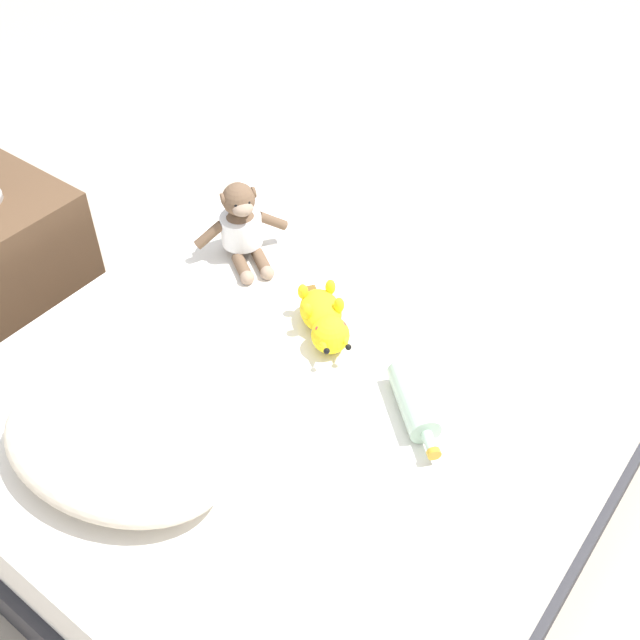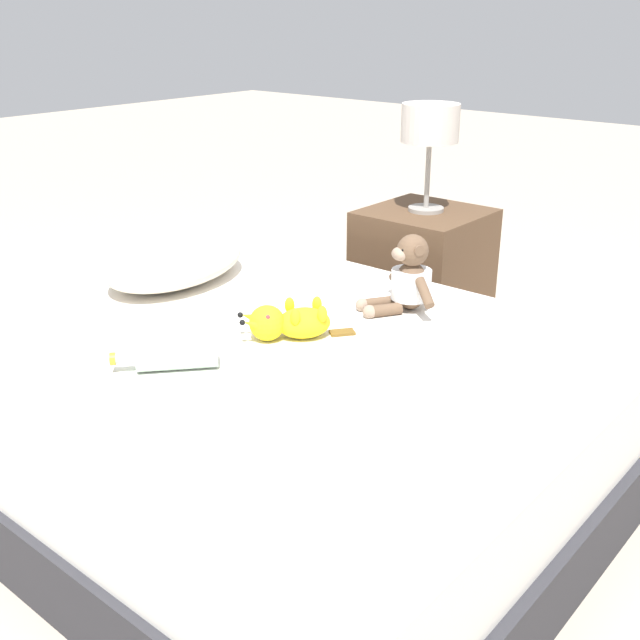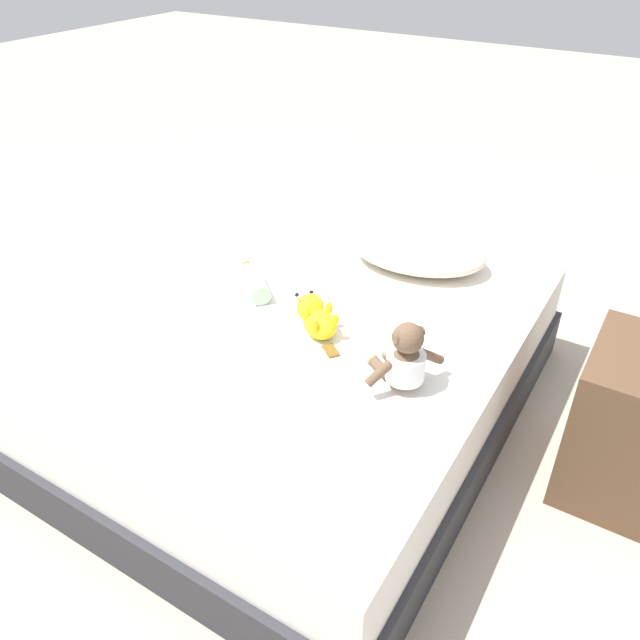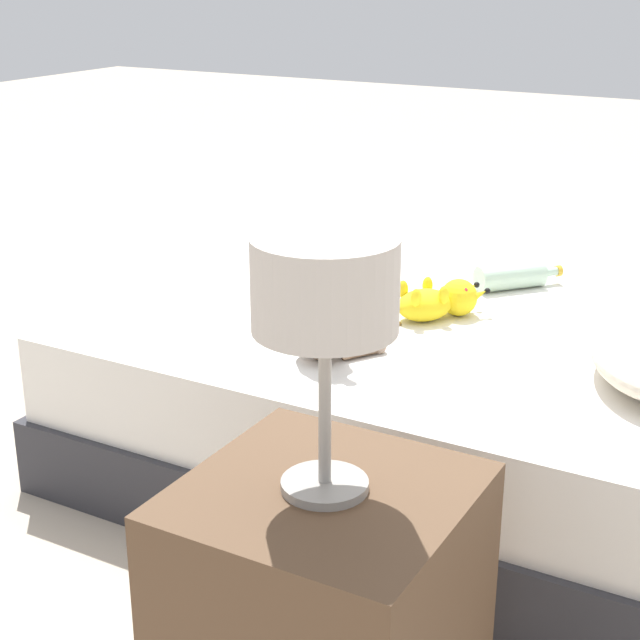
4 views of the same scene
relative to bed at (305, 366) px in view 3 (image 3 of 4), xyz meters
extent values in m
plane|color=#B7A893|center=(0.00, 0.00, -0.21)|extent=(16.00, 16.00, 0.00)
cube|color=#2D2D33|center=(0.00, 0.00, -0.11)|extent=(1.50, 1.84, 0.20)
cube|color=white|center=(0.00, 0.00, 0.11)|extent=(1.45, 1.79, 0.23)
ellipsoid|color=beige|center=(0.18, 0.59, 0.29)|extent=(0.61, 0.45, 0.13)
ellipsoid|color=brown|center=(0.47, -0.16, 0.30)|extent=(0.14, 0.15, 0.15)
cylinder|color=white|center=(0.47, -0.16, 0.30)|extent=(0.17, 0.17, 0.09)
sphere|color=brown|center=(0.47, -0.16, 0.41)|extent=(0.10, 0.10, 0.10)
ellipsoid|color=gray|center=(0.44, -0.14, 0.40)|extent=(0.07, 0.08, 0.04)
sphere|color=black|center=(0.43, -0.16, 0.42)|extent=(0.01, 0.01, 0.01)
sphere|color=black|center=(0.45, -0.12, 0.42)|extent=(0.01, 0.01, 0.01)
cylinder|color=brown|center=(0.45, -0.20, 0.42)|extent=(0.03, 0.02, 0.03)
cylinder|color=brown|center=(0.50, -0.12, 0.42)|extent=(0.03, 0.02, 0.03)
cylinder|color=brown|center=(0.42, -0.24, 0.31)|extent=(0.08, 0.10, 0.08)
cylinder|color=brown|center=(0.52, -0.08, 0.31)|extent=(0.08, 0.10, 0.08)
cylinder|color=brown|center=(0.38, -0.14, 0.24)|extent=(0.10, 0.08, 0.04)
cylinder|color=brown|center=(0.41, -0.08, 0.24)|extent=(0.10, 0.08, 0.04)
sphere|color=gray|center=(0.33, -0.11, 0.24)|extent=(0.04, 0.04, 0.04)
sphere|color=gray|center=(0.37, -0.06, 0.24)|extent=(0.04, 0.04, 0.04)
ellipsoid|color=yellow|center=(0.10, -0.05, 0.26)|extent=(0.19, 0.18, 0.08)
sphere|color=yellow|center=(0.02, 0.01, 0.27)|extent=(0.10, 0.10, 0.10)
cone|color=yellow|center=(-0.03, 0.01, 0.28)|extent=(0.07, 0.06, 0.05)
sphere|color=black|center=(-0.05, 0.03, 0.29)|extent=(0.02, 0.02, 0.02)
cone|color=yellow|center=(0.01, 0.06, 0.28)|extent=(0.07, 0.06, 0.05)
sphere|color=black|center=(-0.02, 0.08, 0.29)|extent=(0.02, 0.02, 0.02)
sphere|color=red|center=(0.00, -0.01, 0.30)|extent=(0.02, 0.02, 0.02)
sphere|color=red|center=(0.04, 0.03, 0.30)|extent=(0.02, 0.02, 0.02)
ellipsoid|color=yellow|center=(0.05, -0.07, 0.30)|extent=(0.04, 0.04, 0.05)
ellipsoid|color=yellow|center=(0.10, 0.00, 0.30)|extent=(0.04, 0.04, 0.05)
ellipsoid|color=yellow|center=(0.11, -0.11, 0.30)|extent=(0.04, 0.04, 0.05)
ellipsoid|color=yellow|center=(0.16, -0.05, 0.30)|extent=(0.04, 0.04, 0.05)
cube|color=brown|center=(0.19, -0.12, 0.23)|extent=(0.08, 0.07, 0.01)
cylinder|color=#B2D1B7|center=(-0.26, 0.06, 0.26)|extent=(0.20, 0.19, 0.08)
cylinder|color=#B2D1B7|center=(-0.36, 0.14, 0.26)|extent=(0.06, 0.05, 0.03)
cylinder|color=gold|center=(-0.38, 0.16, 0.26)|extent=(0.03, 0.03, 0.03)
camera|label=1|loc=(-0.79, 1.12, 1.65)|focal=42.59mm
camera|label=2|loc=(-1.40, -1.38, 1.08)|focal=43.59mm
camera|label=3|loc=(1.04, -1.59, 1.49)|focal=35.20mm
camera|label=4|loc=(2.37, 0.90, 1.12)|focal=55.34mm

